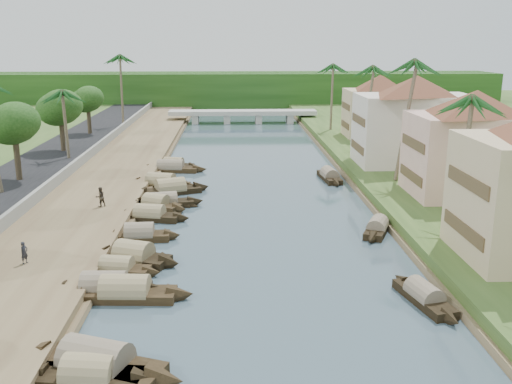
{
  "coord_description": "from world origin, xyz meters",
  "views": [
    {
      "loc": [
        -2.17,
        -36.91,
        15.13
      ],
      "look_at": [
        -0.03,
        12.62,
        2.0
      ],
      "focal_mm": 40.0,
      "sensor_mm": 36.0,
      "label": 1
    }
  ],
  "objects_px": {
    "bridge": "(243,114)",
    "sampan_0": "(96,363)",
    "person_near": "(24,253)",
    "sampan_1": "(90,376)"
  },
  "relations": [
    {
      "from": "bridge",
      "to": "sampan_0",
      "type": "distance_m",
      "value": 85.15
    },
    {
      "from": "person_near",
      "to": "sampan_1",
      "type": "bearing_deg",
      "value": -123.33
    },
    {
      "from": "person_near",
      "to": "bridge",
      "type": "bearing_deg",
      "value": 14.95
    },
    {
      "from": "sampan_1",
      "to": "person_near",
      "type": "xyz_separation_m",
      "value": [
        -7.26,
        12.94,
        1.15
      ]
    },
    {
      "from": "bridge",
      "to": "person_near",
      "type": "xyz_separation_m",
      "value": [
        -16.01,
        -72.79,
        -0.16
      ]
    },
    {
      "from": "sampan_1",
      "to": "person_near",
      "type": "distance_m",
      "value": 14.88
    },
    {
      "from": "sampan_0",
      "to": "sampan_1",
      "type": "bearing_deg",
      "value": -72.72
    },
    {
      "from": "sampan_1",
      "to": "person_near",
      "type": "height_order",
      "value": "person_near"
    },
    {
      "from": "sampan_1",
      "to": "sampan_0",
      "type": "bearing_deg",
      "value": 93.52
    },
    {
      "from": "sampan_0",
      "to": "person_near",
      "type": "xyz_separation_m",
      "value": [
        -7.33,
        11.9,
        1.14
      ]
    }
  ]
}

